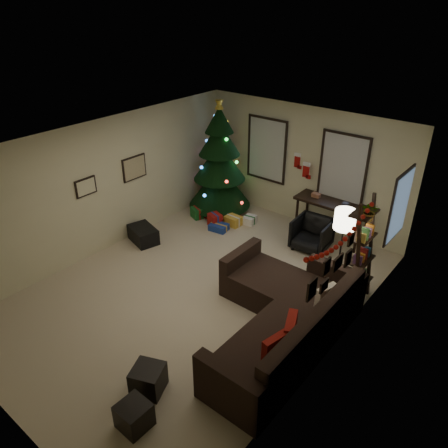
{
  "coord_description": "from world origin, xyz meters",
  "views": [
    {
      "loc": [
        4.38,
        -4.66,
        4.82
      ],
      "look_at": [
        0.1,
        0.6,
        1.15
      ],
      "focal_mm": 34.87,
      "sensor_mm": 36.0,
      "label": 1
    }
  ],
  "objects_px": {
    "desk_chair": "(312,234)",
    "bookshelf": "(363,253)",
    "christmas_tree": "(220,166)",
    "desk": "(332,206)",
    "sofa": "(284,319)"
  },
  "relations": [
    {
      "from": "desk_chair",
      "to": "bookshelf",
      "type": "distance_m",
      "value": 1.86
    },
    {
      "from": "christmas_tree",
      "to": "desk",
      "type": "xyz_separation_m",
      "value": [
        2.74,
        0.44,
        -0.39
      ]
    },
    {
      "from": "christmas_tree",
      "to": "sofa",
      "type": "xyz_separation_m",
      "value": [
        3.61,
        -2.79,
        -0.84
      ]
    },
    {
      "from": "desk",
      "to": "desk_chair",
      "type": "distance_m",
      "value": 0.78
    },
    {
      "from": "bookshelf",
      "to": "desk",
      "type": "bearing_deg",
      "value": 129.78
    },
    {
      "from": "bookshelf",
      "to": "desk_chair",
      "type": "bearing_deg",
      "value": 145.58
    },
    {
      "from": "desk_chair",
      "to": "desk",
      "type": "bearing_deg",
      "value": 78.43
    },
    {
      "from": "desk_chair",
      "to": "christmas_tree",
      "type": "bearing_deg",
      "value": 171.18
    },
    {
      "from": "christmas_tree",
      "to": "bookshelf",
      "type": "relative_size",
      "value": 1.44
    },
    {
      "from": "sofa",
      "to": "bookshelf",
      "type": "height_order",
      "value": "bookshelf"
    },
    {
      "from": "sofa",
      "to": "desk",
      "type": "relative_size",
      "value": 1.96
    },
    {
      "from": "bookshelf",
      "to": "sofa",
      "type": "bearing_deg",
      "value": -107.54
    },
    {
      "from": "desk_chair",
      "to": "sofa",
      "type": "bearing_deg",
      "value": -74.14
    },
    {
      "from": "christmas_tree",
      "to": "sofa",
      "type": "height_order",
      "value": "christmas_tree"
    },
    {
      "from": "christmas_tree",
      "to": "bookshelf",
      "type": "xyz_separation_m",
      "value": [
        4.11,
        -1.2,
        -0.22
      ]
    }
  ]
}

